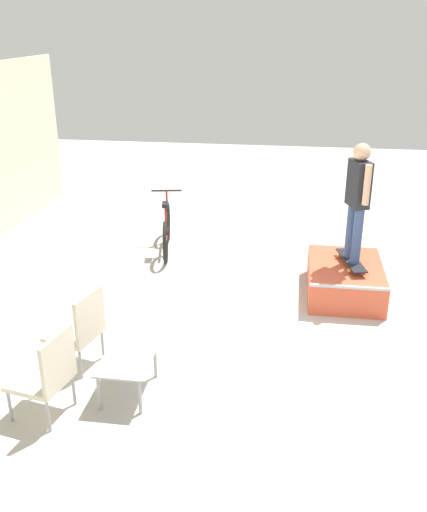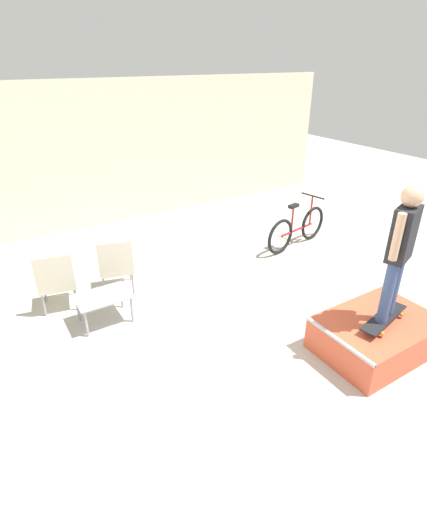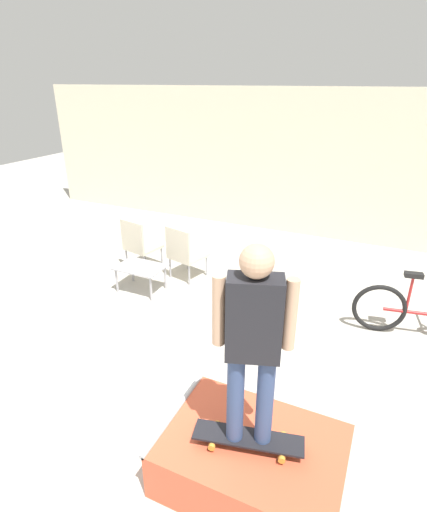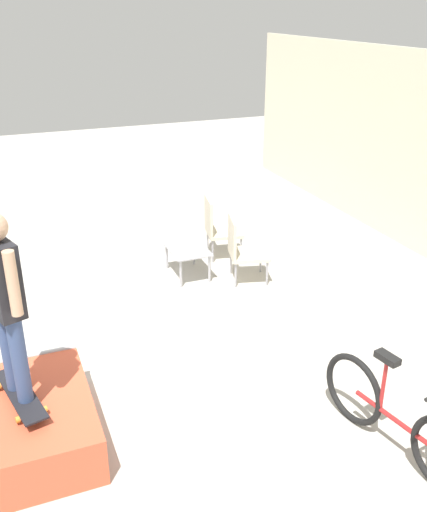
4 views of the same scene
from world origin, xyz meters
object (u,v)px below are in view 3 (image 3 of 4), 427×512
skateboard_on_ramp (248,438)px  patio_chair_left (139,243)px  bicycle (421,312)px  skate_ramp_box (251,460)px  coffee_table (141,270)px  patio_chair_right (184,252)px  person_skater (253,336)px

skateboard_on_ramp → patio_chair_left: (-3.19, 3.12, -0.04)m
skateboard_on_ramp → patio_chair_left: size_ratio=0.96×
bicycle → patio_chair_left: bearing=167.3°
skate_ramp_box → skateboard_on_ramp: bearing=-105.6°
coffee_table → bicycle: (4.02, 0.49, 0.00)m
patio_chair_left → patio_chair_right: 0.89m
coffee_table → bicycle: size_ratio=0.44×
person_skater → coffee_table: (-2.72, 2.46, -1.14)m
skate_ramp_box → patio_chair_right: 3.84m
patio_chair_left → bicycle: bicycle is taller
coffee_table → patio_chair_left: size_ratio=0.79×
skate_ramp_box → coffee_table: (-2.74, 2.40, 0.14)m
skate_ramp_box → coffee_table: bearing=138.8°
patio_chair_right → person_skater: bearing=140.8°
patio_chair_left → patio_chair_right: size_ratio=1.00×
coffee_table → person_skater: bearing=-42.2°
patio_chair_left → patio_chair_right: bearing=-168.8°
skate_ramp_box → coffee_table: size_ratio=2.00×
coffee_table → bicycle: 4.05m
skateboard_on_ramp → person_skater: 0.97m
patio_chair_right → skate_ramp_box: bearing=141.6°
bicycle → person_skater: bearing=-124.3°
patio_chair_left → bicycle: 4.49m
skate_ramp_box → patio_chair_right: size_ratio=1.59×
skate_ramp_box → bicycle: size_ratio=0.88×
patio_chair_left → skateboard_on_ramp: bearing=146.8°
skateboard_on_ramp → patio_chair_right: bearing=113.4°
skate_ramp_box → patio_chair_right: bearing=127.1°
coffee_table → patio_chair_right: patio_chair_right is taller
skate_ramp_box → person_skater: (-0.02, -0.06, 1.28)m
coffee_table → skateboard_on_ramp: bearing=-42.2°
skate_ramp_box → bicycle: bicycle is taller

